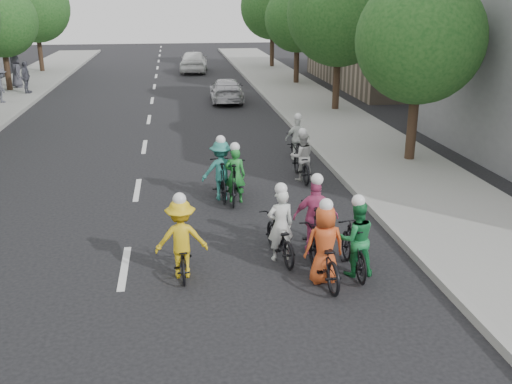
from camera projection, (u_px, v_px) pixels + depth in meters
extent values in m
plane|color=black|center=(124.00, 268.00, 11.59)|extent=(120.00, 120.00, 0.00)
cube|color=gray|center=(354.00, 138.00, 22.01)|extent=(4.00, 80.00, 0.15)
cube|color=#999993|center=(305.00, 139.00, 21.74)|extent=(0.18, 80.00, 0.18)
cube|color=gray|center=(414.00, 18.00, 34.92)|extent=(10.00, 14.00, 8.00)
cylinder|color=black|center=(8.00, 72.00, 32.58)|extent=(0.32, 0.32, 2.27)
sphere|color=#184819|center=(0.00, 21.00, 31.66)|extent=(4.00, 4.00, 4.00)
cylinder|color=black|center=(41.00, 55.00, 40.97)|extent=(0.32, 0.32, 2.48)
sphere|color=#184819|center=(35.00, 8.00, 39.91)|extent=(4.80, 4.80, 4.80)
cylinder|color=black|center=(412.00, 129.00, 18.59)|extent=(0.32, 0.32, 2.27)
sphere|color=#184819|center=(420.00, 39.00, 17.67)|extent=(4.00, 4.00, 4.00)
cylinder|color=black|center=(336.00, 86.00, 26.98)|extent=(0.32, 0.32, 2.48)
sphere|color=#184819|center=(339.00, 13.00, 25.92)|extent=(4.80, 4.80, 4.80)
cylinder|color=black|center=(296.00, 66.00, 35.44)|extent=(0.32, 0.32, 2.27)
sphere|color=#184819|center=(297.00, 19.00, 34.52)|extent=(4.00, 4.00, 4.00)
cylinder|color=black|center=(272.00, 52.00, 43.83)|extent=(0.32, 0.32, 2.48)
sphere|color=#184819|center=(272.00, 7.00, 42.77)|extent=(4.80, 4.80, 4.80)
imported|color=black|center=(279.00, 237.00, 11.93)|extent=(0.83, 1.80, 0.91)
imported|color=silver|center=(280.00, 225.00, 11.73)|extent=(0.61, 0.44, 1.54)
sphere|color=white|center=(281.00, 189.00, 11.48)|extent=(0.26, 0.26, 0.26)
imported|color=black|center=(354.00, 248.00, 11.27)|extent=(0.52, 1.70, 1.02)
imported|color=#1B7D3E|center=(356.00, 239.00, 11.09)|extent=(0.75, 0.59, 1.52)
sphere|color=white|center=(358.00, 201.00, 10.84)|extent=(0.26, 0.26, 0.26)
imported|color=black|center=(182.00, 255.00, 11.24)|extent=(0.55, 1.52, 0.79)
imported|color=yellow|center=(181.00, 239.00, 11.02)|extent=(1.03, 0.60, 1.58)
sphere|color=white|center=(179.00, 199.00, 10.75)|extent=(0.26, 0.26, 0.26)
imported|color=black|center=(314.00, 227.00, 12.21)|extent=(0.75, 1.88, 1.10)
imported|color=#CA4780|center=(316.00, 217.00, 12.03)|extent=(1.00, 0.52, 1.63)
sphere|color=white|center=(317.00, 179.00, 11.76)|extent=(0.26, 0.26, 0.26)
imported|color=black|center=(323.00, 255.00, 10.97)|extent=(0.76, 1.97, 1.02)
imported|color=#CF4E21|center=(325.00, 245.00, 10.79)|extent=(0.78, 0.53, 1.56)
sphere|color=white|center=(326.00, 205.00, 10.53)|extent=(0.26, 0.26, 0.26)
imported|color=black|center=(235.00, 181.00, 15.25)|extent=(0.81, 1.91, 1.11)
imported|color=#258833|center=(235.00, 175.00, 15.10)|extent=(0.59, 0.44, 1.49)
sphere|color=white|center=(235.00, 147.00, 14.85)|extent=(0.26, 0.26, 0.26)
imported|color=black|center=(301.00, 163.00, 17.11)|extent=(0.69, 1.89, 0.99)
imported|color=silver|center=(302.00, 157.00, 16.94)|extent=(0.71, 0.56, 1.45)
sphere|color=white|center=(303.00, 132.00, 16.70)|extent=(0.26, 0.26, 0.26)
imported|color=black|center=(221.00, 179.00, 15.47)|extent=(0.58, 1.83, 1.09)
imported|color=#297D73|center=(221.00, 170.00, 15.29)|extent=(1.07, 0.64, 1.63)
sphere|color=white|center=(221.00, 140.00, 15.02)|extent=(0.26, 0.26, 0.26)
imported|color=black|center=(297.00, 147.00, 19.28)|extent=(0.61, 1.60, 0.83)
imported|color=white|center=(298.00, 139.00, 19.09)|extent=(0.86, 0.38, 1.44)
sphere|color=white|center=(298.00, 117.00, 18.85)|extent=(0.26, 0.26, 0.26)
imported|color=silver|center=(226.00, 90.00, 29.85)|extent=(1.85, 4.18, 1.19)
imported|color=white|center=(194.00, 61.00, 41.54)|extent=(2.29, 4.80, 1.59)
imported|color=#4C4E59|center=(1.00, 85.00, 28.71)|extent=(0.99, 1.27, 1.73)
imported|color=#555563|center=(26.00, 77.00, 31.47)|extent=(0.57, 1.07, 1.73)
imported|color=#464551|center=(16.00, 71.00, 33.49)|extent=(0.87, 1.07, 1.88)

